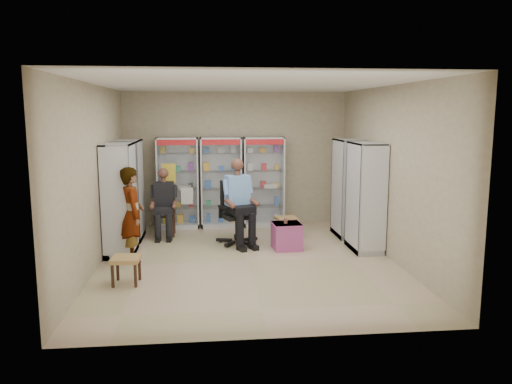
{
  "coord_description": "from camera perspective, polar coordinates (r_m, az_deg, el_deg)",
  "views": [
    {
      "loc": [
        -0.71,
        -8.28,
        2.54
      ],
      "look_at": [
        0.22,
        0.7,
        1.1
      ],
      "focal_mm": 35.0,
      "sensor_mm": 36.0,
      "label": 1
    }
  ],
  "objects": [
    {
      "name": "pink_trunk",
      "position": [
        9.4,
        3.53,
        -5.05
      ],
      "size": [
        0.55,
        0.53,
        0.49
      ],
      "primitive_type": "cube",
      "rotation": [
        0.0,
        0.0,
        0.07
      ],
      "color": "#AE4583",
      "rests_on": "floor"
    },
    {
      "name": "wooden_chair",
      "position": [
        10.52,
        -10.39,
        -2.42
      ],
      "size": [
        0.42,
        0.42,
        0.94
      ],
      "primitive_type": "cube",
      "color": "black",
      "rests_on": "floor"
    },
    {
      "name": "cabinet_left_near",
      "position": [
        9.24,
        -15.3,
        -0.84
      ],
      "size": [
        0.9,
        0.5,
        2.0
      ],
      "primitive_type": "cube",
      "rotation": [
        0.0,
        0.0,
        -1.57
      ],
      "color": "#A1A3A8",
      "rests_on": "floor"
    },
    {
      "name": "tea_glass",
      "position": [
        9.32,
        3.42,
        -3.27
      ],
      "size": [
        0.07,
        0.07,
        0.11
      ],
      "primitive_type": "cylinder",
      "color": "#512206",
      "rests_on": "pink_trunk"
    },
    {
      "name": "standing_man",
      "position": [
        8.76,
        -13.95,
        -2.53
      ],
      "size": [
        0.53,
        0.68,
        1.63
      ],
      "primitive_type": "imported",
      "rotation": [
        0.0,
        0.0,
        1.83
      ],
      "color": "gray",
      "rests_on": "floor"
    },
    {
      "name": "cabinet_right_far",
      "position": [
        10.42,
        10.53,
        0.43
      ],
      "size": [
        0.9,
        0.5,
        2.0
      ],
      "primitive_type": "cube",
      "rotation": [
        0.0,
        0.0,
        1.57
      ],
      "color": "#A4A6AB",
      "rests_on": "floor"
    },
    {
      "name": "cabinet_left_far",
      "position": [
        10.31,
        -14.33,
        0.21
      ],
      "size": [
        0.9,
        0.5,
        2.0
      ],
      "primitive_type": "cube",
      "rotation": [
        0.0,
        0.0,
        -1.57
      ],
      "color": "#B3B7BB",
      "rests_on": "floor"
    },
    {
      "name": "office_chair",
      "position": [
        9.72,
        -2.18,
        -2.35
      ],
      "size": [
        0.85,
        0.85,
        1.23
      ],
      "primitive_type": "cube",
      "rotation": [
        0.0,
        0.0,
        0.33
      ],
      "color": "black",
      "rests_on": "floor"
    },
    {
      "name": "cabinet_back_mid",
      "position": [
        11.12,
        -4.01,
        1.1
      ],
      "size": [
        0.9,
        0.5,
        2.0
      ],
      "primitive_type": "cube",
      "color": "#B6B8BE",
      "rests_on": "floor"
    },
    {
      "name": "seated_shopkeeper",
      "position": [
        9.64,
        -2.17,
        -1.43
      ],
      "size": [
        0.72,
        0.85,
        1.57
      ],
      "primitive_type": null,
      "rotation": [
        0.0,
        0.0,
        0.33
      ],
      "color": "#6DA9D7",
      "rests_on": "floor"
    },
    {
      "name": "seated_customer",
      "position": [
        10.44,
        -10.44,
        -1.4
      ],
      "size": [
        0.44,
        0.6,
        1.34
      ],
      "primitive_type": null,
      "color": "black",
      "rests_on": "floor"
    },
    {
      "name": "cabinet_right_near",
      "position": [
        9.39,
        12.42,
        -0.58
      ],
      "size": [
        0.9,
        0.5,
        2.0
      ],
      "primitive_type": "cube",
      "rotation": [
        0.0,
        0.0,
        1.57
      ],
      "color": "#A3A6AA",
      "rests_on": "floor"
    },
    {
      "name": "woven_stool_a",
      "position": [
        10.24,
        3.54,
        -4.07
      ],
      "size": [
        0.48,
        0.48,
        0.43
      ],
      "primitive_type": "cube",
      "rotation": [
        0.0,
        0.0,
        0.14
      ],
      "color": "#AC8F48",
      "rests_on": "floor"
    },
    {
      "name": "room_shell",
      "position": [
        8.33,
        -1.02,
        5.15
      ],
      "size": [
        5.02,
        6.02,
        3.01
      ],
      "color": "tan",
      "rests_on": "ground"
    },
    {
      "name": "cabinet_back_left",
      "position": [
        11.14,
        -8.9,
        1.02
      ],
      "size": [
        0.9,
        0.5,
        2.0
      ],
      "primitive_type": "cube",
      "color": "silver",
      "rests_on": "floor"
    },
    {
      "name": "cabinet_back_right",
      "position": [
        11.2,
        0.86,
        1.17
      ],
      "size": [
        0.9,
        0.5,
        2.0
      ],
      "primitive_type": "cube",
      "color": "silver",
      "rests_on": "floor"
    },
    {
      "name": "floor",
      "position": [
        8.69,
        -0.99,
        -7.91
      ],
      "size": [
        6.0,
        6.0,
        0.0
      ],
      "primitive_type": "plane",
      "color": "tan",
      "rests_on": "ground"
    },
    {
      "name": "woven_stool_b",
      "position": [
        7.78,
        -14.6,
        -8.66
      ],
      "size": [
        0.44,
        0.44,
        0.41
      ],
      "primitive_type": "cube",
      "rotation": [
        0.0,
        0.0,
        -0.05
      ],
      "color": "#AA8D47",
      "rests_on": "floor"
    }
  ]
}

